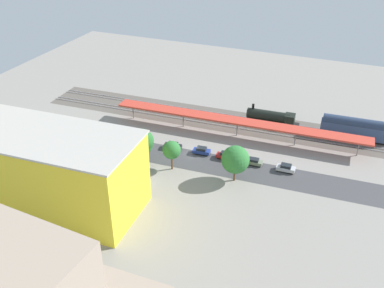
{
  "coord_description": "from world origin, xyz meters",
  "views": [
    {
      "loc": [
        -35.37,
        87.96,
        57.77
      ],
      "look_at": [
        -1.04,
        3.05,
        4.61
      ],
      "focal_mm": 41.34,
      "sensor_mm": 36.0,
      "label": 1
    }
  ],
  "objects_px": {
    "construction_building": "(50,171)",
    "street_tree_3": "(68,127)",
    "passenger_coach": "(355,128)",
    "parked_car_2": "(226,156)",
    "traffic_light": "(91,134)",
    "street_tree_2": "(142,144)",
    "parked_car_4": "(173,146)",
    "box_truck_2": "(123,173)",
    "platform_canopy_near": "(238,121)",
    "parked_car_1": "(254,162)",
    "locomotive": "(273,118)",
    "street_tree_1": "(141,141)",
    "parked_car_3": "(202,151)",
    "street_tree_0": "(172,150)",
    "parked_car_0": "(286,168)",
    "box_truck_1": "(128,170)",
    "street_tree_4": "(235,160)",
    "box_truck_0": "(71,156)"
  },
  "relations": [
    {
      "from": "locomotive",
      "to": "box_truck_0",
      "type": "relative_size",
      "value": 1.62
    },
    {
      "from": "passenger_coach",
      "to": "street_tree_2",
      "type": "bearing_deg",
      "value": 33.84
    },
    {
      "from": "box_truck_2",
      "to": "locomotive",
      "type": "bearing_deg",
      "value": -122.4
    },
    {
      "from": "locomotive",
      "to": "street_tree_3",
      "type": "distance_m",
      "value": 55.68
    },
    {
      "from": "street_tree_1",
      "to": "passenger_coach",
      "type": "bearing_deg",
      "value": -146.2
    },
    {
      "from": "parked_car_0",
      "to": "construction_building",
      "type": "bearing_deg",
      "value": 35.08
    },
    {
      "from": "box_truck_0",
      "to": "parked_car_3",
      "type": "bearing_deg",
      "value": -151.02
    },
    {
      "from": "locomotive",
      "to": "parked_car_4",
      "type": "relative_size",
      "value": 3.2
    },
    {
      "from": "street_tree_3",
      "to": "traffic_light",
      "type": "distance_m",
      "value": 7.03
    },
    {
      "from": "parked_car_0",
      "to": "traffic_light",
      "type": "bearing_deg",
      "value": 9.44
    },
    {
      "from": "locomotive",
      "to": "parked_car_4",
      "type": "xyz_separation_m",
      "value": [
        20.54,
        22.96,
        -1.14
      ]
    },
    {
      "from": "passenger_coach",
      "to": "box_truck_2",
      "type": "height_order",
      "value": "passenger_coach"
    },
    {
      "from": "parked_car_0",
      "to": "passenger_coach",
      "type": "bearing_deg",
      "value": -120.91
    },
    {
      "from": "locomotive",
      "to": "parked_car_4",
      "type": "distance_m",
      "value": 30.83
    },
    {
      "from": "passenger_coach",
      "to": "parked_car_2",
      "type": "distance_m",
      "value": 36.2
    },
    {
      "from": "passenger_coach",
      "to": "street_tree_2",
      "type": "xyz_separation_m",
      "value": [
        46.67,
        31.29,
        1.79
      ]
    },
    {
      "from": "box_truck_1",
      "to": "street_tree_0",
      "type": "relative_size",
      "value": 1.25
    },
    {
      "from": "street_tree_0",
      "to": "street_tree_2",
      "type": "xyz_separation_m",
      "value": [
        8.01,
        -0.34,
        -0.28
      ]
    },
    {
      "from": "construction_building",
      "to": "locomotive",
      "type": "bearing_deg",
      "value": -125.63
    },
    {
      "from": "locomotive",
      "to": "street_tree_4",
      "type": "bearing_deg",
      "value": 86.68
    },
    {
      "from": "parked_car_0",
      "to": "parked_car_2",
      "type": "xyz_separation_m",
      "value": [
        14.75,
        0.02,
        -0.01
      ]
    },
    {
      "from": "parked_car_0",
      "to": "parked_car_1",
      "type": "bearing_deg",
      "value": 0.07
    },
    {
      "from": "parked_car_4",
      "to": "traffic_light",
      "type": "distance_m",
      "value": 20.79
    },
    {
      "from": "parked_car_3",
      "to": "street_tree_1",
      "type": "bearing_deg",
      "value": 35.93
    },
    {
      "from": "parked_car_0",
      "to": "street_tree_0",
      "type": "height_order",
      "value": "street_tree_0"
    },
    {
      "from": "box_truck_2",
      "to": "parked_car_0",
      "type": "bearing_deg",
      "value": -152.8
    },
    {
      "from": "construction_building",
      "to": "street_tree_0",
      "type": "height_order",
      "value": "construction_building"
    },
    {
      "from": "parked_car_2",
      "to": "traffic_light",
      "type": "relative_size",
      "value": 0.78
    },
    {
      "from": "parked_car_3",
      "to": "street_tree_3",
      "type": "distance_m",
      "value": 34.89
    },
    {
      "from": "parked_car_2",
      "to": "parked_car_4",
      "type": "bearing_deg",
      "value": 1.71
    },
    {
      "from": "street_tree_0",
      "to": "street_tree_2",
      "type": "height_order",
      "value": "street_tree_2"
    },
    {
      "from": "platform_canopy_near",
      "to": "passenger_coach",
      "type": "distance_m",
      "value": 30.97
    },
    {
      "from": "locomotive",
      "to": "street_tree_3",
      "type": "relative_size",
      "value": 2.06
    },
    {
      "from": "parked_car_0",
      "to": "street_tree_3",
      "type": "height_order",
      "value": "street_tree_3"
    },
    {
      "from": "parked_car_3",
      "to": "street_tree_3",
      "type": "xyz_separation_m",
      "value": [
        33.8,
        7.76,
        3.91
      ]
    },
    {
      "from": "box_truck_2",
      "to": "parked_car_4",
      "type": "bearing_deg",
      "value": -105.65
    },
    {
      "from": "parked_car_4",
      "to": "box_truck_2",
      "type": "height_order",
      "value": "box_truck_2"
    },
    {
      "from": "platform_canopy_near",
      "to": "street_tree_1",
      "type": "distance_m",
      "value": 27.45
    },
    {
      "from": "street_tree_4",
      "to": "parked_car_1",
      "type": "bearing_deg",
      "value": -106.26
    },
    {
      "from": "box_truck_1",
      "to": "street_tree_4",
      "type": "height_order",
      "value": "street_tree_4"
    },
    {
      "from": "parked_car_0",
      "to": "street_tree_3",
      "type": "xyz_separation_m",
      "value": [
        54.98,
        7.78,
        3.9
      ]
    },
    {
      "from": "parked_car_2",
      "to": "street_tree_4",
      "type": "relative_size",
      "value": 0.55
    },
    {
      "from": "platform_canopy_near",
      "to": "parked_car_1",
      "type": "relative_size",
      "value": 15.82
    },
    {
      "from": "parked_car_0",
      "to": "street_tree_1",
      "type": "relative_size",
      "value": 0.5
    },
    {
      "from": "street_tree_1",
      "to": "locomotive",
      "type": "bearing_deg",
      "value": -128.49
    },
    {
      "from": "parked_car_3",
      "to": "street_tree_2",
      "type": "xyz_separation_m",
      "value": [
        12.01,
        8.74,
        4.11
      ]
    },
    {
      "from": "passenger_coach",
      "to": "street_tree_1",
      "type": "bearing_deg",
      "value": 33.8
    },
    {
      "from": "platform_canopy_near",
      "to": "locomotive",
      "type": "distance_m",
      "value": 12.77
    },
    {
      "from": "street_tree_3",
      "to": "parked_car_0",
      "type": "bearing_deg",
      "value": -171.94
    },
    {
      "from": "construction_building",
      "to": "street_tree_3",
      "type": "bearing_deg",
      "value": -63.89
    }
  ]
}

